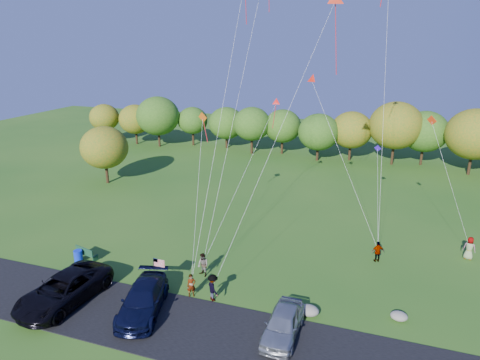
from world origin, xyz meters
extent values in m
plane|color=#255819|center=(0.00, 0.00, 0.00)|extent=(140.00, 140.00, 0.00)
cube|color=black|center=(0.00, -4.00, 0.03)|extent=(44.00, 6.00, 0.06)
cylinder|color=#372214|center=(-34.45, 37.92, 1.55)|extent=(0.36, 0.36, 3.11)
ellipsoid|color=#37691A|center=(-34.45, 37.92, 4.79)|extent=(5.18, 5.18, 4.66)
cylinder|color=#372214|center=(-30.70, 36.64, 1.35)|extent=(0.36, 0.36, 2.70)
ellipsoid|color=#37691A|center=(-30.70, 36.64, 4.96)|extent=(6.95, 6.95, 6.25)
cylinder|color=#372214|center=(-24.60, 36.03, 1.20)|extent=(0.36, 0.36, 2.41)
ellipsoid|color=#37691A|center=(-24.60, 36.03, 4.25)|extent=(5.66, 5.66, 5.09)
cylinder|color=#372214|center=(-19.75, 37.24, 1.41)|extent=(0.36, 0.36, 2.83)
ellipsoid|color=#37691A|center=(-19.75, 37.24, 4.76)|extent=(5.96, 5.96, 5.36)
cylinder|color=#372214|center=(-15.53, 39.63, 1.12)|extent=(0.36, 0.36, 2.23)
ellipsoid|color=#37691A|center=(-15.53, 39.63, 4.25)|extent=(6.22, 6.22, 5.60)
cylinder|color=#372214|center=(-10.05, 39.49, 1.29)|extent=(0.36, 0.36, 2.58)
ellipsoid|color=#2B5917|center=(-10.05, 39.49, 4.48)|extent=(5.86, 5.86, 5.27)
cylinder|color=#372214|center=(-5.43, 38.76, 1.36)|extent=(0.36, 0.36, 2.72)
ellipsoid|color=#2B5917|center=(-5.43, 38.76, 4.55)|extent=(5.62, 5.62, 5.06)
cylinder|color=#372214|center=(-0.29, 38.53, 1.45)|extent=(0.36, 0.36, 2.91)
ellipsoid|color=#37691A|center=(-0.29, 38.53, 4.58)|extent=(5.13, 5.13, 4.62)
cylinder|color=#372214|center=(5.13, 39.43, 1.33)|extent=(0.36, 0.36, 2.65)
ellipsoid|color=#37691A|center=(5.13, 39.43, 4.81)|extent=(6.65, 6.65, 5.98)
cylinder|color=#372214|center=(9.33, 37.62, 1.48)|extent=(0.36, 0.36, 2.96)
ellipsoid|color=#37691A|center=(9.33, 37.62, 4.87)|extent=(5.86, 5.86, 5.27)
cylinder|color=#372214|center=(15.36, 36.82, 1.56)|extent=(0.36, 0.36, 3.12)
ellipsoid|color=#37691A|center=(15.36, 36.82, 5.35)|extent=(6.89, 6.89, 6.20)
cylinder|color=#372214|center=(20.01, 38.74, 1.52)|extent=(0.36, 0.36, 3.03)
ellipsoid|color=#2B5917|center=(20.01, 38.74, 4.78)|extent=(5.37, 5.37, 4.83)
cylinder|color=#372214|center=(-22.00, 18.00, 1.30)|extent=(0.36, 0.36, 2.60)
ellipsoid|color=#37691A|center=(-22.00, 18.00, 4.42)|extent=(5.60, 5.60, 5.04)
imported|color=black|center=(-9.47, -4.21, 1.00)|extent=(3.68, 7.02, 1.88)
imported|color=black|center=(-4.05, -3.41, 0.91)|extent=(3.83, 6.28, 1.70)
imported|color=#9FA4AA|center=(4.88, -2.81, 0.86)|extent=(1.92, 4.72, 1.60)
imported|color=#4C4C59|center=(-1.92, -0.80, 0.82)|extent=(0.72, 0.67, 1.65)
imported|color=#4C4C59|center=(-2.24, 1.89, 0.89)|extent=(1.09, 1.01, 1.79)
imported|color=#4C4C59|center=(-0.38, -0.72, 0.94)|extent=(1.35, 1.34, 1.87)
imported|color=#4C4C59|center=(9.76, 8.31, 0.85)|extent=(1.08, 0.79, 1.70)
imported|color=#4C4C59|center=(16.57, 11.10, 0.93)|extent=(1.04, 0.82, 1.87)
cube|color=#163E25|center=(-11.99, 1.18, 0.46)|extent=(1.96, 0.61, 0.07)
cube|color=#163E25|center=(-11.99, 0.98, 0.80)|extent=(1.95, 0.55, 0.61)
cube|color=#163E25|center=(-12.82, 1.18, 0.23)|extent=(0.21, 0.50, 0.46)
cube|color=#163E25|center=(-11.16, 1.18, 0.23)|extent=(0.21, 0.50, 0.46)
cylinder|color=#0E2BD4|center=(-12.29, 0.62, 0.49)|extent=(0.65, 0.65, 0.98)
cylinder|color=black|center=(-4.79, -0.67, 1.17)|extent=(0.05, 0.05, 2.34)
cube|color=red|center=(-4.37, -0.67, 2.01)|extent=(0.84, 0.56, 0.02)
cube|color=navy|center=(-4.62, -0.66, 2.18)|extent=(0.34, 0.02, 0.26)
ellipsoid|color=gray|center=(5.94, -0.28, 0.33)|extent=(1.30, 1.02, 0.65)
ellipsoid|color=gray|center=(11.33, 1.04, 0.27)|extent=(1.05, 0.88, 0.55)
cone|color=red|center=(3.40, 11.39, 13.57)|extent=(0.95, 0.70, 0.82)
cube|color=#EF3810|center=(12.38, 9.09, 11.17)|extent=(0.61, 0.52, 0.73)
cube|color=#D85A12|center=(-4.65, 7.93, 10.63)|extent=(0.85, 0.29, 0.85)
cube|color=#3613C2|center=(8.84, 18.34, 6.72)|extent=(0.66, 0.21, 0.65)
cone|color=red|center=(-0.43, 15.19, 11.08)|extent=(0.85, 0.52, 0.74)
camera|label=1|loc=(9.36, -23.44, 16.49)|focal=32.00mm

